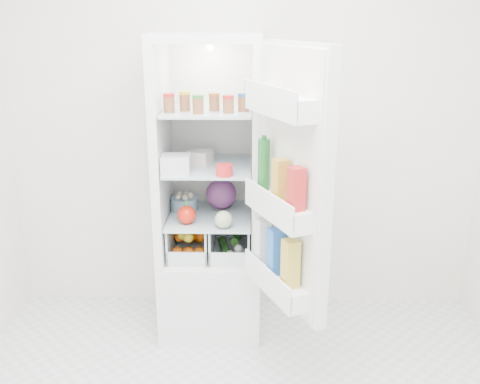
{
  "coord_description": "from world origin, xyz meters",
  "views": [
    {
      "loc": [
        0.05,
        -1.82,
        1.88
      ],
      "look_at": [
        -0.01,
        0.95,
        0.97
      ],
      "focal_mm": 40.0,
      "sensor_mm": 36.0,
      "label": 1
    }
  ],
  "objects_px": {
    "red_cabbage": "(221,194)",
    "fridge_door": "(289,188)",
    "refrigerator": "(211,223)",
    "mushroom_bowl": "(184,204)"
  },
  "relations": [
    {
      "from": "red_cabbage",
      "to": "fridge_door",
      "type": "bearing_deg",
      "value": -61.06
    },
    {
      "from": "refrigerator",
      "to": "red_cabbage",
      "type": "relative_size",
      "value": 9.65
    },
    {
      "from": "refrigerator",
      "to": "red_cabbage",
      "type": "xyz_separation_m",
      "value": [
        0.06,
        0.05,
        0.18
      ]
    },
    {
      "from": "red_cabbage",
      "to": "fridge_door",
      "type": "xyz_separation_m",
      "value": [
        0.37,
        -0.66,
        0.25
      ]
    },
    {
      "from": "fridge_door",
      "to": "red_cabbage",
      "type": "bearing_deg",
      "value": 4.05
    },
    {
      "from": "red_cabbage",
      "to": "refrigerator",
      "type": "bearing_deg",
      "value": -140.02
    },
    {
      "from": "mushroom_bowl",
      "to": "refrigerator",
      "type": "bearing_deg",
      "value": -7.48
    },
    {
      "from": "red_cabbage",
      "to": "mushroom_bowl",
      "type": "distance_m",
      "value": 0.24
    },
    {
      "from": "refrigerator",
      "to": "red_cabbage",
      "type": "bearing_deg",
      "value": 39.98
    },
    {
      "from": "refrigerator",
      "to": "mushroom_bowl",
      "type": "bearing_deg",
      "value": 172.52
    }
  ]
}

